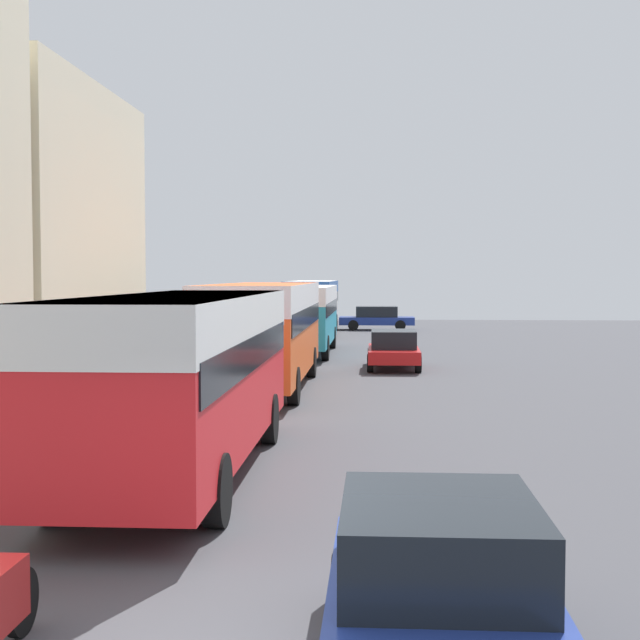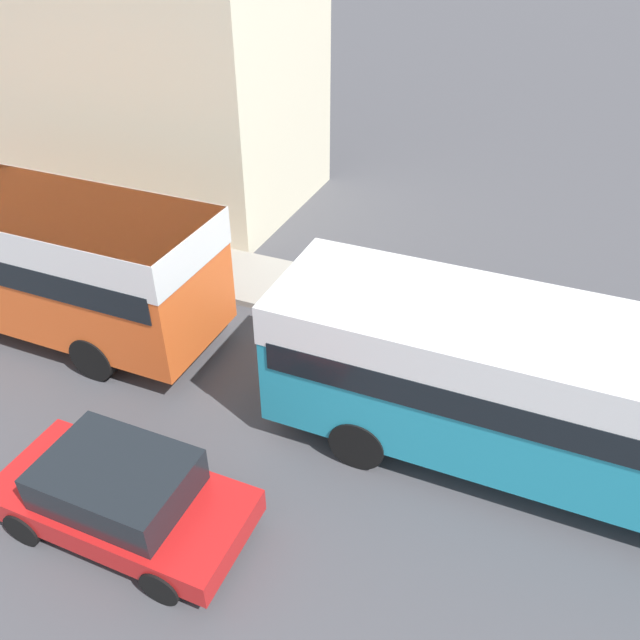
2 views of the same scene
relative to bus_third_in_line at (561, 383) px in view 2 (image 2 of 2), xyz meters
name	(u,v)px [view 2 (image 2 of 2)]	position (x,y,z in m)	size (l,w,h in m)	color
building_far_terrace	(144,50)	(-7.58, -12.92, 2.50)	(5.89, 9.44, 8.78)	beige
bus_third_in_line	(561,383)	(0.00, 0.00, 0.00)	(2.62, 9.56, 2.90)	teal
car_crossing	(121,494)	(3.80, -5.87, -1.16)	(1.88, 4.03, 1.39)	red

